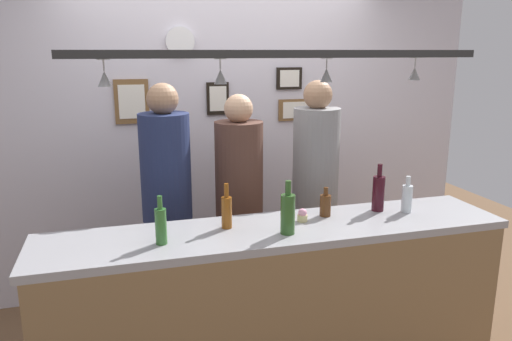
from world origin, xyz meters
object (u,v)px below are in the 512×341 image
(bottle_beer_green_import, at_px, (161,225))
(wall_clock, at_px, (180,41))
(picture_frame_lower_pair, at_px, (295,110))
(bottle_champagne_green, at_px, (288,213))
(person_middle_brown_shirt, at_px, (239,189))
(bottle_beer_amber_tall, at_px, (227,211))
(bottle_soda_clear, at_px, (407,198))
(picture_frame_crest, at_px, (218,99))
(picture_frame_caricature, at_px, (132,102))
(person_left_navy_shirt, at_px, (167,187))
(picture_frame_upper_small, at_px, (289,78))
(bottle_beer_brown_stubby, at_px, (325,205))
(bottle_wine_dark_red, at_px, (378,192))
(cupcake, at_px, (302,215))
(person_right_grey_shirt, at_px, (315,176))

(bottle_beer_green_import, distance_m, wall_clock, 1.77)
(picture_frame_lower_pair, bearing_deg, bottle_champagne_green, -111.71)
(person_middle_brown_shirt, xyz_separation_m, bottle_beer_amber_tall, (-0.25, -0.69, 0.08))
(bottle_soda_clear, height_order, picture_frame_crest, picture_frame_crest)
(bottle_beer_amber_tall, xyz_separation_m, picture_frame_caricature, (-0.44, 1.33, 0.50))
(person_left_navy_shirt, relative_size, person_middle_brown_shirt, 1.05)
(picture_frame_upper_small, bearing_deg, bottle_beer_brown_stubby, -99.72)
(bottle_beer_amber_tall, bearing_deg, bottle_soda_clear, -1.73)
(bottle_beer_brown_stubby, xyz_separation_m, bottle_beer_green_import, (-1.00, -0.18, 0.03))
(picture_frame_crest, xyz_separation_m, wall_clock, (-0.29, -0.01, 0.44))
(picture_frame_upper_small, distance_m, picture_frame_crest, 0.63)
(person_middle_brown_shirt, relative_size, picture_frame_crest, 6.52)
(bottle_champagne_green, bearing_deg, bottle_wine_dark_red, 17.95)
(bottle_beer_brown_stubby, distance_m, cupcake, 0.18)
(person_left_navy_shirt, bearing_deg, picture_frame_lower_pair, 28.78)
(bottle_soda_clear, height_order, bottle_champagne_green, bottle_champagne_green)
(picture_frame_lower_pair, distance_m, picture_frame_crest, 0.68)
(person_middle_brown_shirt, bearing_deg, bottle_beer_brown_stubby, -60.19)
(person_left_navy_shirt, distance_m, bottle_beer_brown_stubby, 1.10)
(person_middle_brown_shirt, relative_size, bottle_wine_dark_red, 5.65)
(bottle_wine_dark_red, relative_size, cupcake, 3.85)
(bottle_soda_clear, relative_size, picture_frame_upper_small, 1.05)
(person_left_navy_shirt, relative_size, picture_frame_crest, 6.84)
(bottle_beer_green_import, bearing_deg, bottle_wine_dark_red, 7.55)
(picture_frame_crest, bearing_deg, person_middle_brown_shirt, -88.95)
(bottle_wine_dark_red, height_order, cupcake, bottle_wine_dark_red)
(person_right_grey_shirt, bearing_deg, cupcake, -118.10)
(bottle_beer_brown_stubby, height_order, bottle_beer_green_import, bottle_beer_green_import)
(bottle_beer_amber_tall, xyz_separation_m, picture_frame_lower_pair, (0.90, 1.33, 0.39))
(bottle_soda_clear, distance_m, wall_clock, 2.04)
(person_middle_brown_shirt, height_order, bottle_wine_dark_red, person_middle_brown_shirt)
(bottle_beer_green_import, relative_size, bottle_soda_clear, 1.13)
(person_middle_brown_shirt, bearing_deg, picture_frame_caricature, 136.92)
(person_middle_brown_shirt, height_order, picture_frame_caricature, picture_frame_caricature)
(person_left_navy_shirt, relative_size, picture_frame_upper_small, 8.09)
(person_left_navy_shirt, xyz_separation_m, bottle_champagne_green, (0.57, -0.87, 0.04))
(bottle_beer_brown_stubby, relative_size, bottle_soda_clear, 0.78)
(person_left_navy_shirt, relative_size, picture_frame_lower_pair, 5.93)
(bottle_beer_brown_stubby, height_order, bottle_wine_dark_red, bottle_wine_dark_red)
(bottle_beer_green_import, relative_size, cupcake, 3.33)
(bottle_beer_amber_tall, height_order, picture_frame_crest, picture_frame_crest)
(bottle_wine_dark_red, xyz_separation_m, bottle_soda_clear, (0.16, -0.08, -0.03))
(bottle_soda_clear, bearing_deg, bottle_champagne_green, -170.18)
(person_left_navy_shirt, distance_m, person_right_grey_shirt, 1.09)
(picture_frame_caricature, relative_size, wall_clock, 1.55)
(cupcake, height_order, wall_clock, wall_clock)
(picture_frame_upper_small, height_order, picture_frame_crest, picture_frame_upper_small)
(picture_frame_caricature, bearing_deg, bottle_champagne_green, -63.87)
(bottle_beer_amber_tall, xyz_separation_m, picture_frame_upper_small, (0.84, 1.33, 0.65))
(picture_frame_lower_pair, bearing_deg, wall_clock, -179.63)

